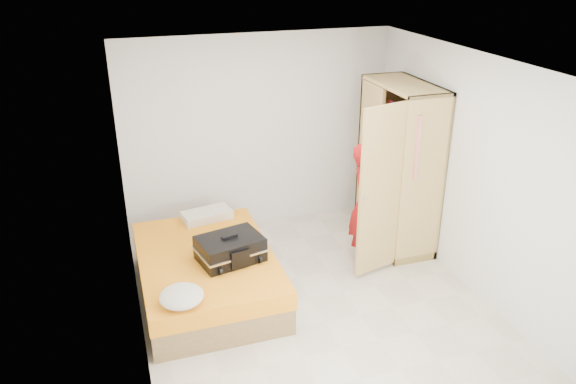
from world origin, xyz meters
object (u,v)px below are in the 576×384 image
object	(u,v)px
bed	(207,274)
wardrobe	(397,172)
person	(365,205)
round_cushion	(182,296)
suitcase	(230,249)

from	to	relation	value
bed	wardrobe	world-z (taller)	wardrobe
person	round_cushion	xyz separation A→B (m)	(-2.32, -0.94, -0.18)
wardrobe	round_cushion	bearing A→B (deg)	-156.89
person	suitcase	bearing A→B (deg)	124.60
suitcase	round_cushion	world-z (taller)	suitcase
bed	wardrobe	distance (m)	2.64
suitcase	round_cushion	distance (m)	0.89
person	wardrobe	bearing A→B (deg)	-37.74
suitcase	round_cushion	size ratio (longest dim) A/B	1.83
suitcase	round_cushion	xyz separation A→B (m)	(-0.61, -0.64, -0.05)
wardrobe	suitcase	distance (m)	2.37
bed	wardrobe	size ratio (longest dim) A/B	0.96
round_cushion	wardrobe	bearing A→B (deg)	23.11
wardrobe	person	distance (m)	0.67
bed	suitcase	distance (m)	0.48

